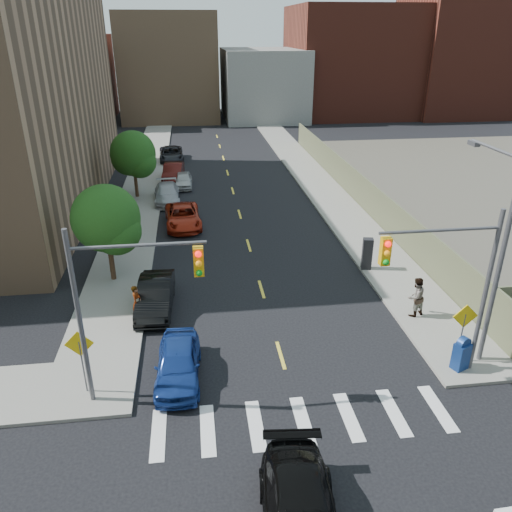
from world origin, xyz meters
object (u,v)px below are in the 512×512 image
object	(u,v)px
parked_car_red	(183,216)
pedestrian_east	(416,297)
parked_car_white	(183,180)
parked_car_maroon	(173,172)
parked_car_blue	(178,363)
payphone	(367,254)
parked_car_silver	(167,194)
parked_car_grey	(171,154)
pedestrian_west	(137,302)
parked_car_black	(155,296)
mailbox	(462,353)

from	to	relation	value
parked_car_red	pedestrian_east	world-z (taller)	pedestrian_east
parked_car_white	parked_car_maroon	size ratio (longest dim) A/B	0.78
parked_car_red	parked_car_white	xyz separation A→B (m)	(0.00, 9.61, -0.08)
parked_car_blue	payphone	xyz separation A→B (m)	(10.62, 8.48, 0.34)
parked_car_silver	parked_car_grey	xyz separation A→B (m)	(0.00, 13.89, 0.03)
parked_car_red	pedestrian_west	bearing A→B (deg)	-103.35
parked_car_blue	pedestrian_west	distance (m)	5.09
parked_car_white	pedestrian_west	distance (m)	22.10
parked_car_white	parked_car_maroon	world-z (taller)	parked_car_maroon
parked_car_black	parked_car_silver	size ratio (longest dim) A/B	0.96
parked_car_red	parked_car_white	world-z (taller)	parked_car_red
parked_car_maroon	parked_car_black	bearing A→B (deg)	-86.51
parked_car_silver	parked_car_white	distance (m)	4.28
parked_car_red	parked_car_silver	xyz separation A→B (m)	(-1.30, 5.53, -0.01)
parked_car_white	pedestrian_east	distance (m)	25.97
parked_car_grey	payphone	xyz separation A→B (m)	(11.80, -28.01, 0.34)
pedestrian_east	mailbox	bearing A→B (deg)	69.92
parked_car_silver	parked_car_red	bearing A→B (deg)	-79.22
pedestrian_west	pedestrian_east	xyz separation A→B (m)	(13.20, -1.48, 0.14)
parked_car_blue	pedestrian_west	bearing A→B (deg)	115.14
parked_car_silver	parked_car_blue	bearing A→B (deg)	-89.45
parked_car_white	pedestrian_east	world-z (taller)	pedestrian_east
parked_car_silver	parked_car_maroon	distance (m)	6.18
parked_car_blue	mailbox	world-z (taller)	mailbox
pedestrian_east	parked_car_blue	bearing A→B (deg)	-5.94
pedestrian_west	parked_car_white	bearing A→B (deg)	6.19
parked_car_grey	pedestrian_west	bearing A→B (deg)	-94.13
pedestrian_west	parked_car_silver	bearing A→B (deg)	9.09
payphone	pedestrian_east	world-z (taller)	pedestrian_east
parked_car_blue	mailbox	xyz separation A→B (m)	(11.35, -1.00, 0.14)
parked_car_blue	parked_car_maroon	world-z (taller)	parked_car_maroon
parked_car_maroon	parked_car_blue	bearing A→B (deg)	-83.98
parked_car_black	parked_car_white	distance (m)	21.11
parked_car_black	parked_car_grey	size ratio (longest dim) A/B	0.88
parked_car_maroon	pedestrian_west	world-z (taller)	pedestrian_west
parked_car_black	pedestrian_west	distance (m)	1.25
pedestrian_east	parked_car_red	bearing A→B (deg)	-73.21
parked_car_grey	parked_car_maroon	bearing A→B (deg)	-89.89
parked_car_grey	pedestrian_east	distance (m)	35.52
parked_car_red	parked_car_grey	distance (m)	19.46
parked_car_silver	payphone	size ratio (longest dim) A/B	2.63
parked_car_silver	parked_car_maroon	size ratio (longest dim) A/B	1.02
parked_car_black	parked_car_maroon	distance (m)	23.16
parked_car_grey	mailbox	world-z (taller)	mailbox
mailbox	pedestrian_east	xyz separation A→B (m)	(-0.13, 4.21, 0.27)
parked_car_blue	parked_car_white	size ratio (longest dim) A/B	1.16
parked_car_silver	pedestrian_east	size ratio (longest dim) A/B	2.45
parked_car_red	mailbox	size ratio (longest dim) A/B	3.46
parked_car_blue	parked_car_maroon	xyz separation A→B (m)	(-0.80, 28.78, 0.05)
parked_car_maroon	mailbox	size ratio (longest dim) A/B	3.19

